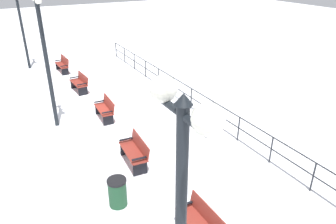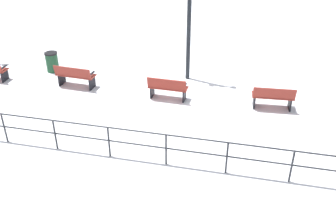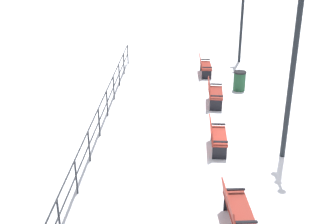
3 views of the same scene
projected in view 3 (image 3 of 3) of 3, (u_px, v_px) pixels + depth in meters
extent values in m
plane|color=white|center=(221.00, 149.00, 12.90)|extent=(80.00, 80.00, 0.00)
cube|color=maroon|center=(239.00, 209.00, 9.35)|extent=(0.62, 1.45, 0.04)
cube|color=maroon|center=(228.00, 202.00, 9.25)|extent=(0.21, 1.42, 0.40)
cube|color=black|center=(233.00, 202.00, 10.00)|extent=(0.47, 0.08, 0.47)
cube|color=black|center=(247.00, 222.00, 8.75)|extent=(0.47, 0.10, 0.04)
cube|color=black|center=(235.00, 189.00, 9.86)|extent=(0.47, 0.10, 0.04)
cube|color=maroon|center=(219.00, 136.00, 12.72)|extent=(0.52, 1.43, 0.04)
cube|color=maroon|center=(211.00, 129.00, 12.64)|extent=(0.16, 1.41, 0.42)
cube|color=black|center=(220.00, 152.00, 12.26)|extent=(0.43, 0.06, 0.46)
cube|color=black|center=(217.00, 134.00, 13.36)|extent=(0.43, 0.06, 0.46)
cube|color=black|center=(221.00, 142.00, 12.12)|extent=(0.43, 0.08, 0.04)
cube|color=black|center=(219.00, 124.00, 13.23)|extent=(0.43, 0.08, 0.04)
cube|color=maroon|center=(216.00, 93.00, 16.07)|extent=(0.61, 1.53, 0.04)
cube|color=maroon|center=(209.00, 87.00, 16.00)|extent=(0.20, 1.51, 0.40)
cube|color=black|center=(216.00, 105.00, 15.57)|extent=(0.47, 0.08, 0.48)
cube|color=black|center=(215.00, 93.00, 16.76)|extent=(0.47, 0.08, 0.48)
cube|color=black|center=(217.00, 96.00, 15.42)|extent=(0.47, 0.10, 0.04)
cube|color=black|center=(216.00, 84.00, 16.62)|extent=(0.47, 0.10, 0.04)
cube|color=maroon|center=(206.00, 66.00, 19.45)|extent=(0.50, 1.49, 0.04)
cube|color=maroon|center=(201.00, 61.00, 19.37)|extent=(0.12, 1.49, 0.39)
cube|color=black|center=(207.00, 75.00, 18.95)|extent=(0.44, 0.05, 0.44)
cube|color=black|center=(205.00, 66.00, 20.13)|extent=(0.44, 0.05, 0.44)
cube|color=black|center=(207.00, 67.00, 18.82)|extent=(0.44, 0.07, 0.04)
cube|color=black|center=(205.00, 59.00, 20.00)|extent=(0.44, 0.07, 0.04)
cylinder|color=black|center=(292.00, 78.00, 11.55)|extent=(0.16, 0.16, 4.90)
cylinder|color=black|center=(242.00, 15.00, 20.63)|extent=(0.14, 0.14, 4.80)
cylinder|color=#26282D|center=(59.00, 218.00, 9.04)|extent=(0.05, 0.05, 0.96)
cylinder|color=#26282D|center=(76.00, 177.00, 10.54)|extent=(0.05, 0.05, 0.96)
cylinder|color=#26282D|center=(89.00, 147.00, 12.04)|extent=(0.05, 0.05, 0.96)
cylinder|color=#26282D|center=(99.00, 123.00, 13.55)|extent=(0.05, 0.05, 0.96)
cylinder|color=#26282D|center=(107.00, 104.00, 15.05)|extent=(0.05, 0.05, 0.96)
cylinder|color=#26282D|center=(114.00, 88.00, 16.56)|extent=(0.05, 0.05, 0.96)
cylinder|color=#26282D|center=(119.00, 75.00, 18.06)|extent=(0.05, 0.05, 0.96)
cylinder|color=#26282D|center=(124.00, 64.00, 19.57)|extent=(0.05, 0.05, 0.96)
cylinder|color=#26282D|center=(128.00, 54.00, 21.07)|extent=(0.05, 0.05, 0.96)
cylinder|color=#26282D|center=(93.00, 120.00, 12.61)|extent=(0.04, 18.04, 0.04)
cylinder|color=#26282D|center=(94.00, 132.00, 12.78)|extent=(0.04, 18.04, 0.04)
cylinder|color=#1E4C2D|center=(239.00, 82.00, 17.56)|extent=(0.50, 0.50, 0.77)
cylinder|color=black|center=(240.00, 72.00, 17.39)|extent=(0.53, 0.53, 0.06)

